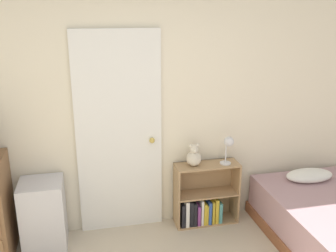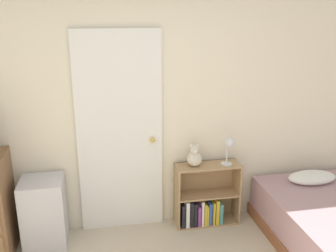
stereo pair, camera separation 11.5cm
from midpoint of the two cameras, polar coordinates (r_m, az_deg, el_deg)
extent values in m
cube|color=beige|center=(3.71, -6.60, 2.80)|extent=(10.00, 0.06, 2.55)
cube|color=white|center=(3.72, -8.33, -1.34)|extent=(0.84, 0.04, 2.04)
sphere|color=gold|center=(3.74, -3.33, -2.22)|extent=(0.06, 0.06, 0.06)
cube|color=silver|center=(3.85, -19.27, -12.62)|extent=(0.40, 0.38, 0.68)
cube|color=tan|center=(3.96, 0.46, -10.73)|extent=(0.02, 0.24, 0.67)
cube|color=tan|center=(4.14, 9.40, -9.65)|extent=(0.02, 0.24, 0.67)
cube|color=tan|center=(4.20, 4.91, -14.15)|extent=(0.63, 0.24, 0.02)
cube|color=tan|center=(4.04, 5.03, -10.21)|extent=(0.63, 0.24, 0.02)
cube|color=tan|center=(3.90, 5.16, -5.95)|extent=(0.63, 0.24, 0.02)
cube|color=tan|center=(4.14, 4.54, -9.48)|extent=(0.67, 0.01, 0.67)
cube|color=black|center=(4.04, 1.26, -13.18)|extent=(0.03, 0.17, 0.25)
cube|color=white|center=(4.03, 1.95, -13.01)|extent=(0.04, 0.14, 0.29)
cube|color=black|center=(4.07, 2.47, -12.81)|extent=(0.04, 0.19, 0.28)
cube|color=black|center=(4.08, 3.03, -12.87)|extent=(0.03, 0.19, 0.26)
cube|color=#8C3F8C|center=(4.08, 3.69, -13.21)|extent=(0.03, 0.14, 0.22)
cube|color=white|center=(4.08, 4.15, -12.69)|extent=(0.02, 0.17, 0.28)
cube|color=gold|center=(4.11, 4.53, -12.84)|extent=(0.03, 0.18, 0.24)
cube|color=gold|center=(4.12, 4.85, -12.88)|extent=(0.02, 0.19, 0.22)
cube|color=#3359B2|center=(4.10, 5.37, -12.83)|extent=(0.03, 0.14, 0.25)
cube|color=gold|center=(4.13, 5.79, -12.63)|extent=(0.02, 0.17, 0.25)
cube|color=gold|center=(4.12, 6.36, -12.47)|extent=(0.03, 0.16, 0.28)
cube|color=teal|center=(4.16, 6.81, -12.55)|extent=(0.03, 0.19, 0.23)
sphere|color=beige|center=(3.83, 3.08, -4.97)|extent=(0.16, 0.16, 0.16)
sphere|color=beige|center=(3.79, 3.11, -3.53)|extent=(0.10, 0.10, 0.10)
sphere|color=silver|center=(3.75, 3.28, -3.85)|extent=(0.03, 0.03, 0.03)
sphere|color=beige|center=(3.77, 2.59, -3.06)|extent=(0.04, 0.04, 0.04)
sphere|color=beige|center=(3.78, 3.65, -2.98)|extent=(0.04, 0.04, 0.04)
cylinder|color=silver|center=(3.93, 7.89, -5.62)|extent=(0.11, 0.11, 0.01)
cylinder|color=silver|center=(3.89, 7.96, -4.16)|extent=(0.01, 0.01, 0.20)
sphere|color=silver|center=(3.84, 8.41, -2.36)|extent=(0.10, 0.10, 0.10)
ellipsoid|color=white|center=(4.28, 20.01, -7.08)|extent=(0.52, 0.28, 0.12)
camera|label=1|loc=(0.06, -90.94, -0.29)|focal=40.00mm
camera|label=2|loc=(0.06, 89.06, 0.29)|focal=40.00mm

